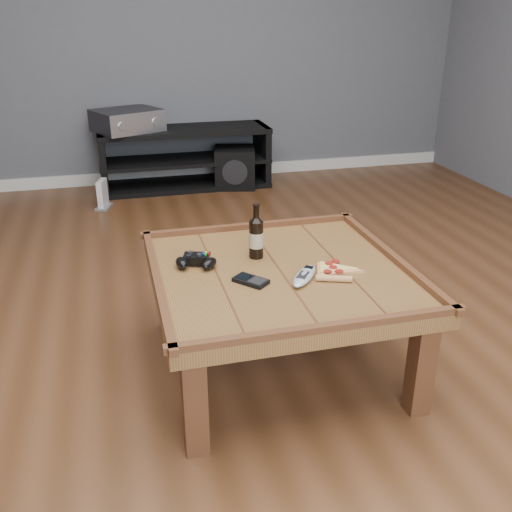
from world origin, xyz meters
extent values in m
plane|color=#472814|center=(0.00, 0.00, 0.00)|extent=(6.00, 6.00, 0.00)
cube|color=#515358|center=(0.00, 3.00, 1.35)|extent=(5.00, 0.04, 2.70)
cube|color=silver|center=(0.00, 2.99, 0.05)|extent=(5.00, 0.02, 0.10)
cube|color=brown|center=(0.00, 0.00, 0.42)|extent=(1.00, 1.00, 0.06)
cube|color=#462313|center=(-0.42, -0.42, 0.20)|extent=(0.08, 0.08, 0.39)
cube|color=#462313|center=(0.42, -0.42, 0.20)|extent=(0.08, 0.08, 0.39)
cube|color=#462313|center=(-0.42, 0.42, 0.20)|extent=(0.08, 0.08, 0.39)
cube|color=#462313|center=(0.42, 0.42, 0.20)|extent=(0.08, 0.08, 0.39)
cube|color=#462313|center=(0.00, 0.48, 0.46)|extent=(1.03, 0.03, 0.03)
cube|color=#462313|center=(0.00, -0.48, 0.46)|extent=(1.03, 0.03, 0.03)
cube|color=#462313|center=(0.48, 0.00, 0.46)|extent=(0.03, 1.03, 0.03)
cube|color=#462313|center=(-0.48, 0.00, 0.46)|extent=(0.03, 1.03, 0.03)
cube|color=black|center=(0.00, 2.75, 0.48)|extent=(1.40, 0.45, 0.04)
cube|color=black|center=(0.00, 2.75, 0.23)|extent=(1.40, 0.45, 0.03)
cube|color=black|center=(0.00, 2.75, 0.02)|extent=(1.40, 0.45, 0.04)
cube|color=black|center=(-0.67, 2.75, 0.25)|extent=(0.05, 0.44, 0.50)
cube|color=black|center=(0.67, 2.75, 0.25)|extent=(0.05, 0.44, 0.50)
cylinder|color=black|center=(-0.06, 0.15, 0.53)|extent=(0.06, 0.06, 0.16)
cone|color=black|center=(-0.06, 0.15, 0.62)|extent=(0.06, 0.06, 0.03)
cylinder|color=black|center=(-0.06, 0.15, 0.65)|extent=(0.02, 0.02, 0.06)
cylinder|color=black|center=(-0.06, 0.15, 0.68)|extent=(0.03, 0.03, 0.01)
cylinder|color=tan|center=(-0.06, 0.15, 0.53)|extent=(0.06, 0.06, 0.07)
cube|color=black|center=(-0.31, 0.14, 0.48)|extent=(0.12, 0.09, 0.04)
ellipsoid|color=black|center=(-0.38, 0.12, 0.47)|extent=(0.05, 0.09, 0.04)
ellipsoid|color=black|center=(-0.27, 0.08, 0.47)|extent=(0.09, 0.10, 0.04)
cylinder|color=black|center=(-0.33, 0.16, 0.50)|extent=(0.02, 0.02, 0.01)
cylinder|color=black|center=(-0.30, 0.12, 0.50)|extent=(0.02, 0.02, 0.01)
cylinder|color=yellow|center=(-0.27, 0.14, 0.50)|extent=(0.01, 0.01, 0.01)
cylinder|color=red|center=(-0.26, 0.13, 0.50)|extent=(0.01, 0.01, 0.01)
cylinder|color=#0C33CC|center=(-0.28, 0.14, 0.50)|extent=(0.01, 0.01, 0.01)
cylinder|color=#0C9919|center=(-0.28, 0.13, 0.50)|extent=(0.01, 0.01, 0.01)
cylinder|color=tan|center=(0.17, -0.15, 0.46)|extent=(0.14, 0.07, 0.02)
cylinder|color=maroon|center=(0.17, -0.10, 0.47)|extent=(0.03, 0.03, 0.00)
cylinder|color=maroon|center=(0.21, -0.11, 0.47)|extent=(0.03, 0.03, 0.00)
cylinder|color=maroon|center=(0.20, -0.06, 0.47)|extent=(0.03, 0.03, 0.00)
cylinder|color=maroon|center=(0.20, -0.03, 0.47)|extent=(0.03, 0.03, 0.00)
cylinder|color=maroon|center=(0.23, -0.01, 0.47)|extent=(0.03, 0.03, 0.00)
cube|color=black|center=(-0.14, -0.08, 0.46)|extent=(0.14, 0.15, 0.02)
cube|color=black|center=(-0.16, -0.06, 0.47)|extent=(0.07, 0.07, 0.00)
cube|color=black|center=(-0.12, -0.10, 0.47)|extent=(0.08, 0.08, 0.00)
ellipsoid|color=#A0A6AE|center=(0.07, -0.11, 0.46)|extent=(0.17, 0.20, 0.03)
cube|color=black|center=(0.10, -0.06, 0.48)|extent=(0.04, 0.04, 0.00)
cube|color=black|center=(0.06, -0.12, 0.48)|extent=(0.07, 0.08, 0.00)
cube|color=black|center=(-0.45, 2.75, 0.58)|extent=(0.60, 0.56, 0.17)
cube|color=#B2B5BD|center=(-0.37, 2.57, 0.58)|extent=(0.44, 0.21, 0.17)
cylinder|color=#B2B5BD|center=(-0.50, 2.50, 0.58)|extent=(0.06, 0.04, 0.06)
cylinder|color=#B2B5BD|center=(-0.23, 2.62, 0.58)|extent=(0.06, 0.04, 0.06)
cube|color=black|center=(0.41, 2.66, 0.17)|extent=(0.40, 0.40, 0.33)
cylinder|color=black|center=(0.37, 2.50, 0.17)|extent=(0.21, 0.06, 0.21)
cube|color=slate|center=(-0.70, 2.35, 0.01)|extent=(0.14, 0.19, 0.02)
cube|color=white|center=(-0.70, 2.35, 0.12)|extent=(0.08, 0.16, 0.20)
camera|label=1|loc=(-0.61, -1.97, 1.41)|focal=40.00mm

